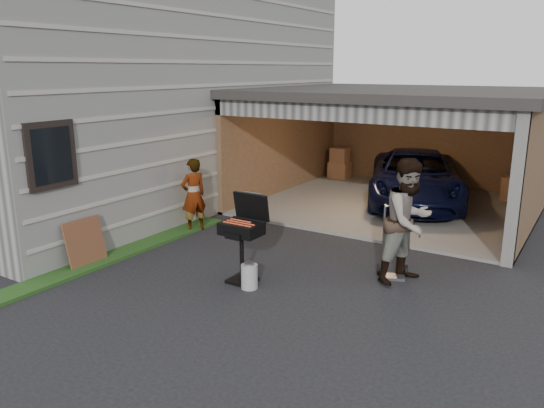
{
  "coord_description": "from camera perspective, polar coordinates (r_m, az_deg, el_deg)",
  "views": [
    {
      "loc": [
        5.11,
        -6.05,
        3.36
      ],
      "look_at": [
        0.47,
        1.24,
        1.15
      ],
      "focal_mm": 35.0,
      "sensor_mm": 36.0,
      "label": 1
    }
  ],
  "objects": [
    {
      "name": "ground",
      "position": [
        8.6,
        -7.19,
        -8.76
      ],
      "size": [
        80.0,
        80.0,
        0.0
      ],
      "primitive_type": "plane",
      "color": "black",
      "rests_on": "ground"
    },
    {
      "name": "house",
      "position": [
        14.99,
        -15.7,
        11.51
      ],
      "size": [
        7.0,
        11.0,
        5.5
      ],
      "primitive_type": "cube",
      "color": "#474744",
      "rests_on": "ground"
    },
    {
      "name": "groundcover_strip",
      "position": [
        9.53,
        -21.73,
        -7.17
      ],
      "size": [
        0.5,
        8.0,
        0.06
      ],
      "primitive_type": "cube",
      "color": "#193814",
      "rests_on": "ground"
    },
    {
      "name": "garage",
      "position": [
        13.64,
        13.81,
        7.67
      ],
      "size": [
        6.8,
        6.3,
        2.9
      ],
      "color": "#605E59",
      "rests_on": "ground"
    },
    {
      "name": "minivan",
      "position": [
        13.81,
        15.14,
        2.55
      ],
      "size": [
        3.61,
        5.15,
        1.31
      ],
      "primitive_type": "imported",
      "rotation": [
        0.0,
        0.0,
        0.34
      ],
      "color": "black",
      "rests_on": "ground"
    },
    {
      "name": "woman",
      "position": [
        11.26,
        -8.45,
        0.95
      ],
      "size": [
        0.55,
        0.66,
        1.56
      ],
      "primitive_type": "imported",
      "rotation": [
        0.0,
        0.0,
        -1.92
      ],
      "color": "silver",
      "rests_on": "ground"
    },
    {
      "name": "man",
      "position": [
        8.7,
        14.46,
        -1.79
      ],
      "size": [
        1.08,
        1.2,
        2.02
      ],
      "primitive_type": "imported",
      "rotation": [
        0.0,
        0.0,
        1.18
      ],
      "color": "#4F2A1F",
      "rests_on": "ground"
    },
    {
      "name": "bbq_grill",
      "position": [
        8.46,
        -3.17,
        -2.96
      ],
      "size": [
        0.64,
        0.56,
        1.42
      ],
      "color": "black",
      "rests_on": "ground"
    },
    {
      "name": "propane_tank",
      "position": [
        8.4,
        -2.45,
        -7.79
      ],
      "size": [
        0.34,
        0.34,
        0.39
      ],
      "primitive_type": "cylinder",
      "rotation": [
        0.0,
        0.0,
        0.36
      ],
      "color": "#B6B5B1",
      "rests_on": "ground"
    },
    {
      "name": "plywood_panel",
      "position": [
        9.8,
        -19.45,
        -3.97
      ],
      "size": [
        0.21,
        0.76,
        0.83
      ],
      "primitive_type": "cube",
      "rotation": [
        0.0,
        -0.21,
        0.0
      ],
      "color": "#572F1D",
      "rests_on": "ground"
    },
    {
      "name": "hand_truck",
      "position": [
        9.05,
        12.86,
        -6.22
      ],
      "size": [
        0.55,
        0.51,
        1.22
      ],
      "rotation": [
        0.0,
        0.0,
        0.4
      ],
      "color": "gray",
      "rests_on": "ground"
    }
  ]
}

